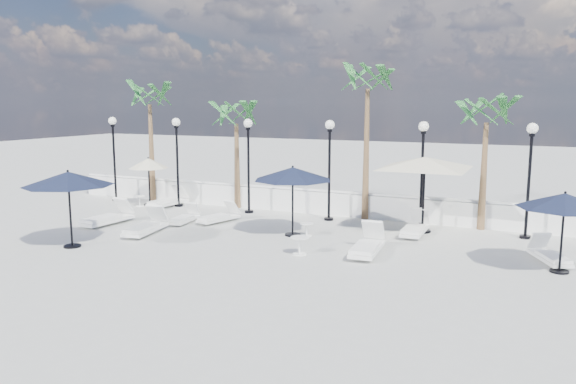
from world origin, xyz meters
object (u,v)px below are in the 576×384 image
at_px(parasol_navy_left, 68,179).
at_px(lounger_2, 146,226).
at_px(lounger_3, 184,218).
at_px(parasol_navy_mid, 293,174).
at_px(lounger_1, 168,201).
at_px(parasol_cream_small, 148,164).
at_px(lounger_5, 415,228).
at_px(lounger_6, 367,246).
at_px(lounger_7, 549,255).
at_px(parasol_navy_right, 565,201).
at_px(parasol_cream_sq_a, 425,157).
at_px(lounger_4, 219,217).
at_px(lounger_0, 108,218).

bearing_deg(parasol_navy_left, lounger_2, 67.71).
distance_m(lounger_3, parasol_navy_mid, 4.90).
distance_m(lounger_1, parasol_cream_small, 1.85).
distance_m(lounger_5, parasol_navy_left, 11.41).
distance_m(lounger_6, lounger_7, 5.11).
bearing_deg(parasol_navy_right, parasol_cream_sq_a, 143.05).
bearing_deg(parasol_navy_right, lounger_3, 175.76).
distance_m(lounger_2, lounger_3, 2.03).
distance_m(lounger_6, parasol_cream_sq_a, 4.45).
bearing_deg(parasol_navy_left, lounger_4, 65.92).
height_order(lounger_4, parasol_navy_left, parasol_navy_left).
height_order(lounger_1, parasol_navy_left, parasol_navy_left).
height_order(lounger_5, parasol_cream_sq_a, parasol_cream_sq_a).
distance_m(lounger_2, lounger_7, 12.80).
height_order(lounger_2, parasol_navy_right, parasol_navy_right).
distance_m(lounger_1, lounger_2, 5.13).
bearing_deg(lounger_7, lounger_2, 163.99).
distance_m(lounger_2, lounger_6, 7.74).
bearing_deg(lounger_0, parasol_navy_right, 5.69).
xyz_separation_m(lounger_4, parasol_cream_small, (-4.69, 1.82, 1.60)).
bearing_deg(parasol_cream_small, lounger_0, -73.49).
height_order(parasol_navy_mid, parasol_cream_sq_a, parasol_cream_sq_a).
bearing_deg(lounger_5, lounger_1, 175.02).
distance_m(lounger_4, parasol_cream_small, 5.28).
xyz_separation_m(parasol_navy_left, parasol_cream_small, (-2.43, 6.88, -0.33)).
distance_m(lounger_2, lounger_5, 9.25).
distance_m(lounger_7, parasol_navy_left, 14.43).
relative_size(lounger_0, parasol_cream_small, 1.03).
relative_size(lounger_3, parasol_cream_small, 0.80).
distance_m(lounger_4, parasol_navy_mid, 3.96).
relative_size(lounger_5, parasol_cream_sq_a, 0.35).
bearing_deg(lounger_7, lounger_1, 145.53).
distance_m(parasol_navy_mid, parasol_cream_sq_a, 4.61).
distance_m(lounger_2, parasol_navy_right, 13.05).
bearing_deg(parasol_cream_sq_a, parasol_cream_small, 179.11).
bearing_deg(lounger_6, parasol_cream_sq_a, 71.73).
relative_size(lounger_2, lounger_5, 1.10).
bearing_deg(lounger_1, parasol_navy_left, -70.85).
xyz_separation_m(lounger_2, lounger_7, (12.64, 1.97, -0.05)).
distance_m(lounger_4, parasol_cream_sq_a, 7.87).
xyz_separation_m(parasol_navy_right, parasol_cream_sq_a, (-4.30, 3.23, 0.69)).
height_order(lounger_0, parasol_cream_sq_a, parasol_cream_sq_a).
bearing_deg(lounger_1, lounger_6, -13.66).
xyz_separation_m(lounger_0, lounger_3, (2.42, 1.43, -0.06)).
bearing_deg(lounger_1, lounger_4, -19.08).
bearing_deg(parasol_navy_right, lounger_5, 149.20).
xyz_separation_m(parasol_navy_right, parasol_cream_small, (-16.30, 3.42, -0.11)).
bearing_deg(parasol_navy_mid, lounger_3, 178.68).
height_order(lounger_7, parasol_navy_left, parasol_navy_left).
xyz_separation_m(lounger_4, lounger_7, (11.36, -0.71, -0.00)).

